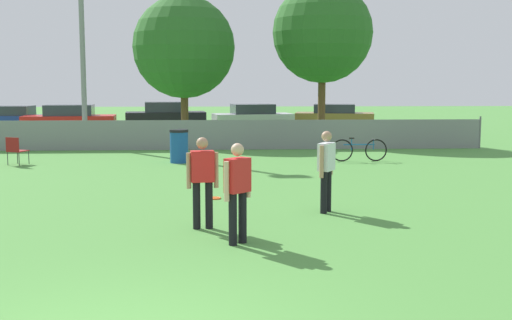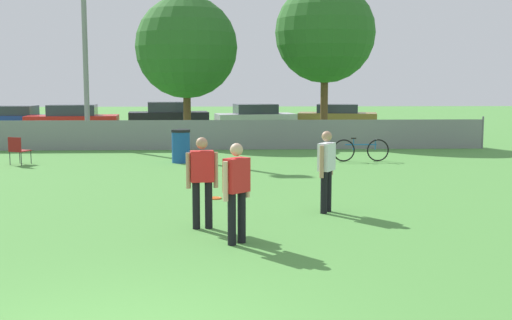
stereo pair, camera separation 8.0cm
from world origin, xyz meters
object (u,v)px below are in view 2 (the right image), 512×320
Objects in this scene: player_receiver_white at (326,166)px; parked_car_dark at (169,116)px; player_defender_red at (202,177)px; folding_chair_sideline at (18,149)px; light_pole at (84,1)px; frisbee_disc at (215,198)px; tree_far_right at (325,33)px; parked_car_red at (73,120)px; parked_car_tan at (337,116)px; trash_bin at (181,146)px; parked_car_silver at (255,117)px; player_thrower_red at (237,187)px; parked_car_blue at (14,119)px; bicycle_sideline at (361,150)px; tree_near_pole at (186,47)px.

player_receiver_white reaches higher than parked_car_dark.
player_defender_red is 1.85× the size of folding_chair_sideline.
frisbee_disc is at bearing -66.12° from light_pole.
tree_far_right is 12.98m from parked_car_red.
parked_car_dark is 9.13m from parked_car_tan.
parked_car_dark is (-1.71, 14.72, 0.17)m from trash_bin.
parked_car_silver reaches higher than trash_bin.
light_pole reaches higher than parked_car_red.
player_thrower_red is at bearing -81.13° from trash_bin.
player_defender_red is at bearing -62.74° from parked_car_blue.
parked_car_tan is (13.51, 2.99, -0.02)m from parked_car_red.
player_defender_red is 5.69× the size of frisbee_disc.
frisbee_disc is 21.90m from parked_car_tan.
parked_car_red is 1.02× the size of parked_car_dark.
bicycle_sideline is at bearing -88.63° from parked_car_silver.
player_receiver_white is 0.35× the size of parked_car_tan.
tree_far_right is at bearing -16.96° from parked_car_blue.
parked_car_blue is (-9.30, 12.89, 0.12)m from trash_bin.
tree_near_pole reaches higher than bicycle_sideline.
parked_car_blue reaches higher than frisbee_disc.
bicycle_sideline reaches higher than frisbee_disc.
player_thrower_red is 25.51m from parked_car_blue.
frisbee_disc is 21.22m from parked_car_dark.
trash_bin is at bearing -105.55° from parked_car_tan.
player_defender_red is (-4.61, -16.83, -3.67)m from tree_far_right.
trash_bin is 15.89m from parked_car_blue.
folding_chair_sideline is 19.41m from parked_car_tan.
player_receiver_white is 0.37× the size of parked_car_silver.
folding_chair_sideline is at bearing -118.09° from parked_car_tan.
folding_chair_sideline is (-5.91, 8.79, -0.41)m from player_defender_red.
parked_car_silver is (8.99, 1.62, -0.01)m from parked_car_red.
player_receiver_white is 24.28m from parked_car_blue.
parked_car_red reaches higher than trash_bin.
player_thrower_red is 0.38× the size of parked_car_blue.
folding_chair_sideline is 0.82× the size of trash_bin.
parked_car_dark is at bearing -168.95° from parked_car_tan.
frisbee_disc is 19.69m from parked_car_silver.
bicycle_sideline is 19.73m from parked_car_blue.
frisbee_disc is (-0.41, 3.89, -0.88)m from player_thrower_red.
tree_far_right is 7.35m from parked_car_silver.
tree_far_right is (9.68, 2.20, -1.00)m from light_pole.
player_thrower_red is 1.52× the size of trash_bin.
player_receiver_white reaches higher than frisbee_disc.
player_thrower_red is at bearing -62.60° from parked_car_blue.
player_thrower_red is 1.00× the size of player_receiver_white.
tree_near_pole is at bearing 126.51° from bicycle_sideline.
tree_near_pole is at bearing 92.05° from trash_bin.
player_thrower_red is 1.00× the size of player_defender_red.
light_pole is 7.79m from folding_chair_sideline.
tree_far_right is at bearing 23.01° from player_receiver_white.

